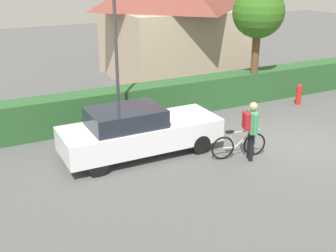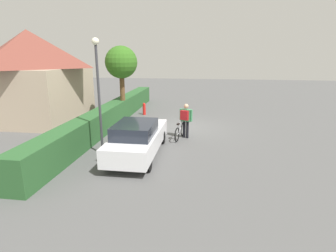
% 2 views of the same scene
% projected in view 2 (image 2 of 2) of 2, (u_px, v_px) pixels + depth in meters
% --- Properties ---
extents(ground_plane, '(60.00, 60.00, 0.00)m').
position_uv_depth(ground_plane, '(183.00, 128.00, 15.13)').
color(ground_plane, '#505050').
extents(hedge_row, '(16.77, 0.90, 1.21)m').
position_uv_depth(hedge_row, '(111.00, 115.00, 15.54)').
color(hedge_row, '#28552A').
rests_on(hedge_row, ground).
extents(house_distant, '(5.81, 5.64, 5.37)m').
position_uv_depth(house_distant, '(31.00, 75.00, 16.23)').
color(house_distant, tan).
rests_on(house_distant, ground).
extents(parked_car_near, '(4.56, 1.65, 1.46)m').
position_uv_depth(parked_car_near, '(138.00, 138.00, 10.82)').
color(parked_car_near, silver).
rests_on(parked_car_near, ground).
extents(bicycle, '(1.64, 0.52, 0.89)m').
position_uv_depth(bicycle, '(180.00, 131.00, 13.07)').
color(bicycle, black).
rests_on(bicycle, ground).
extents(person_rider, '(0.48, 0.63, 1.69)m').
position_uv_depth(person_rider, '(186.00, 117.00, 13.03)').
color(person_rider, black).
rests_on(person_rider, ground).
extents(street_lamp, '(0.28, 0.28, 4.60)m').
position_uv_depth(street_lamp, '(98.00, 82.00, 10.46)').
color(street_lamp, '#38383D').
rests_on(street_lamp, ground).
extents(tree_kerbside, '(1.93, 1.93, 4.47)m').
position_uv_depth(tree_kerbside, '(121.00, 63.00, 16.15)').
color(tree_kerbside, brown).
rests_on(tree_kerbside, ground).
extents(fire_hydrant, '(0.20, 0.20, 0.81)m').
position_uv_depth(fire_hydrant, '(144.00, 109.00, 18.21)').
color(fire_hydrant, red).
rests_on(fire_hydrant, ground).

